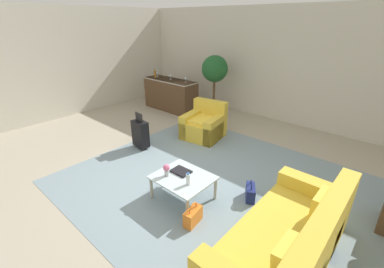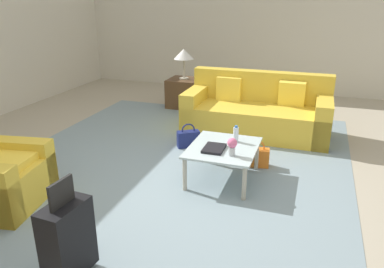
% 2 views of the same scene
% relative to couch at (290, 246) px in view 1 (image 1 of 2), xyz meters
% --- Properties ---
extents(ground_plane, '(12.00, 12.00, 0.00)m').
position_rel_couch_xyz_m(ground_plane, '(-2.20, 0.60, -0.31)').
color(ground_plane, '#A89E89').
extents(wall_back, '(10.24, 0.12, 3.10)m').
position_rel_couch_xyz_m(wall_back, '(-2.20, 4.66, 1.24)').
color(wall_back, beige).
rests_on(wall_back, ground).
extents(wall_left, '(0.12, 8.00, 3.10)m').
position_rel_couch_xyz_m(wall_left, '(-7.26, 0.60, 1.24)').
color(wall_left, beige).
rests_on(wall_left, ground).
extents(area_rug, '(5.20, 4.40, 0.01)m').
position_rel_couch_xyz_m(area_rug, '(-1.60, 0.80, -0.31)').
color(area_rug, gray).
rests_on(area_rug, ground).
extents(couch, '(0.97, 2.23, 0.93)m').
position_rel_couch_xyz_m(couch, '(0.00, 0.00, 0.00)').
color(couch, gold).
rests_on(couch, ground).
extents(armchair, '(1.02, 1.04, 0.88)m').
position_rel_couch_xyz_m(armchair, '(-3.11, 2.27, -0.01)').
color(armchair, gold).
rests_on(armchair, ground).
extents(coffee_table, '(0.90, 0.77, 0.42)m').
position_rel_couch_xyz_m(coffee_table, '(-1.80, 0.10, 0.06)').
color(coffee_table, silver).
rests_on(coffee_table, ground).
extents(water_bottle, '(0.06, 0.06, 0.20)m').
position_rel_couch_xyz_m(water_bottle, '(-1.60, 0.00, 0.20)').
color(water_bottle, silver).
rests_on(water_bottle, coffee_table).
extents(coffee_table_book, '(0.31, 0.23, 0.03)m').
position_rel_couch_xyz_m(coffee_table_book, '(-1.92, 0.18, 0.12)').
color(coffee_table_book, black).
rests_on(coffee_table_book, coffee_table).
extents(flower_vase, '(0.11, 0.11, 0.21)m').
position_rel_couch_xyz_m(flower_vase, '(-2.02, -0.05, 0.23)').
color(flower_vase, '#B2B7BC').
rests_on(flower_vase, coffee_table).
extents(bar_console, '(1.89, 0.66, 0.99)m').
position_rel_couch_xyz_m(bar_console, '(-5.30, 3.20, 0.19)').
color(bar_console, '#513823').
rests_on(bar_console, ground).
extents(wine_glass_leftmost, '(0.08, 0.08, 0.15)m').
position_rel_couch_xyz_m(wine_glass_leftmost, '(-5.95, 3.25, 0.78)').
color(wine_glass_leftmost, silver).
rests_on(wine_glass_leftmost, bar_console).
extents(wine_glass_left_of_centre, '(0.08, 0.08, 0.15)m').
position_rel_couch_xyz_m(wine_glass_left_of_centre, '(-5.30, 3.23, 0.78)').
color(wine_glass_left_of_centre, silver).
rests_on(wine_glass_left_of_centre, bar_console).
extents(wine_glass_right_of_centre, '(0.08, 0.08, 0.15)m').
position_rel_couch_xyz_m(wine_glass_right_of_centre, '(-4.65, 3.24, 0.78)').
color(wine_glass_right_of_centre, silver).
rests_on(wine_glass_right_of_centre, bar_console).
extents(wine_bottle_amber, '(0.07, 0.07, 0.30)m').
position_rel_couch_xyz_m(wine_bottle_amber, '(-5.86, 3.08, 0.79)').
color(wine_bottle_amber, brown).
rests_on(wine_bottle_amber, bar_console).
extents(suitcase_black, '(0.42, 0.25, 0.85)m').
position_rel_couch_xyz_m(suitcase_black, '(-3.80, 0.80, 0.04)').
color(suitcase_black, black).
rests_on(suitcase_black, ground).
extents(handbag_navy, '(0.29, 0.35, 0.36)m').
position_rel_couch_xyz_m(handbag_navy, '(-0.97, 0.82, -0.18)').
color(handbag_navy, navy).
rests_on(handbag_navy, ground).
extents(handbag_orange, '(0.18, 0.34, 0.36)m').
position_rel_couch_xyz_m(handbag_orange, '(-1.31, -0.22, -0.18)').
color(handbag_orange, orange).
rests_on(handbag_orange, ground).
extents(potted_ficus, '(0.77, 0.77, 1.78)m').
position_rel_couch_xyz_m(potted_ficus, '(-4.00, 3.80, 0.97)').
color(potted_ficus, '#514C56').
rests_on(potted_ficus, ground).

